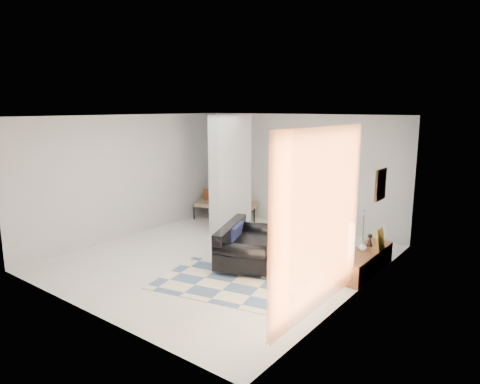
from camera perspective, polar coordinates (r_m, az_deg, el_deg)
The scene contains 17 objects.
floor at distance 8.68m, azimuth -2.15°, elevation -8.75°, with size 6.00×6.00×0.00m, color white.
ceiling at distance 8.15m, azimuth -2.30°, elevation 10.07°, with size 6.00×6.00×0.00m, color white.
wall_back at distance 10.75m, azimuth 8.02°, elevation 2.77°, with size 6.00×6.00×0.00m, color #BBBDC0.
wall_front at distance 6.34m, azimuth -19.78°, elevation -3.74°, with size 6.00×6.00×0.00m, color #BBBDC0.
wall_left at distance 10.25m, azimuth -14.17°, elevation 2.12°, with size 6.00×6.00×0.00m, color #BBBDC0.
wall_right at distance 6.92m, azimuth 15.64°, elevation -2.27°, with size 6.00×6.00×0.00m, color #BBBDC0.
partition_column at distance 10.21m, azimuth -1.27°, elevation 2.43°, with size 0.35×1.20×2.80m, color silver.
hallway_door at distance 11.93m, azimuth -0.94°, elevation 1.88°, with size 0.85×0.06×2.04m, color silver.
curtain at distance 5.92m, azimuth 10.77°, elevation -3.82°, with size 2.55×2.55×0.00m, color #FF8743.
wall_art at distance 7.79m, azimuth 18.24°, elevation 0.94°, with size 0.04×0.45×0.55m, color #3B2110.
media_console at distance 8.22m, azimuth 16.30°, elevation -8.85°, with size 0.45×1.70×0.80m.
loveseat at distance 8.28m, azimuth 0.92°, elevation -7.17°, with size 1.54×1.92×0.76m.
daybed at distance 11.57m, azimuth -1.80°, elevation -1.46°, with size 1.83×1.29×0.77m.
area_rug at distance 7.50m, azimuth -1.19°, elevation -12.02°, with size 2.49×1.66×0.01m, color beige.
cylinder_lamp at distance 7.50m, azimuth 14.60°, elevation -6.48°, with size 0.12×0.12×0.66m, color beige.
bronze_figurine at distance 8.44m, azimuth 16.91°, elevation -6.13°, with size 0.12×0.12×0.23m, color black, non-canonical shape.
vase at distance 8.12m, azimuth 16.00°, elevation -6.99°, with size 0.16×0.16×0.17m, color white.
Camera 1 is at (5.20, -6.28, 2.97)m, focal length 32.00 mm.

